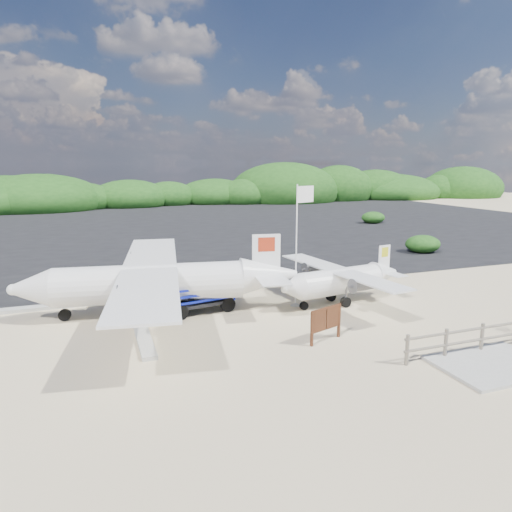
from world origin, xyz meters
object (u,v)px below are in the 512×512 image
(flagpole, at_px, (295,305))
(crew_a, at_px, (145,307))
(baggage_cart, at_px, (199,311))
(signboard, at_px, (325,341))
(crew_b, at_px, (185,292))
(aircraft_large, at_px, (301,225))
(aircraft_small, at_px, (77,229))

(flagpole, distance_m, crew_a, 6.61)
(baggage_cart, relative_size, signboard, 1.88)
(crew_a, bearing_deg, signboard, 161.26)
(signboard, height_order, crew_b, crew_b)
(crew_b, xyz_separation_m, aircraft_large, (16.52, 23.05, -0.76))
(flagpole, xyz_separation_m, aircraft_small, (-9.72, 29.45, 0.00))
(signboard, height_order, aircraft_large, aircraft_large)
(crew_b, height_order, aircraft_small, crew_b)
(crew_b, distance_m, aircraft_large, 28.36)
(flagpole, bearing_deg, signboard, -100.14)
(signboard, height_order, aircraft_small, aircraft_small)
(flagpole, distance_m, crew_b, 4.90)
(aircraft_large, bearing_deg, baggage_cart, 64.84)
(signboard, relative_size, crew_a, 1.04)
(crew_a, relative_size, aircraft_small, 0.23)
(signboard, distance_m, crew_a, 7.00)
(crew_a, distance_m, aircraft_large, 30.74)
(crew_b, xyz_separation_m, aircraft_small, (-5.04, 28.22, -0.76))
(flagpole, xyz_separation_m, aircraft_large, (11.84, 24.28, 0.00))
(crew_a, distance_m, aircraft_small, 29.96)
(crew_a, xyz_separation_m, crew_b, (1.88, 1.57, 0.01))
(flagpole, distance_m, signboard, 4.23)
(crew_a, relative_size, aircraft_large, 0.11)
(signboard, xyz_separation_m, crew_b, (-3.93, 5.39, 0.76))
(aircraft_large, bearing_deg, aircraft_small, -4.51)
(flagpole, relative_size, crew_a, 3.54)
(baggage_cart, distance_m, crew_a, 2.66)
(flagpole, relative_size, aircraft_small, 0.82)
(flagpole, height_order, crew_a, flagpole)
(baggage_cart, relative_size, flagpole, 0.56)
(signboard, xyz_separation_m, crew_a, (-5.82, 3.83, 0.75))
(signboard, bearing_deg, aircraft_small, 85.92)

